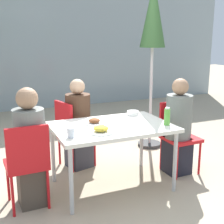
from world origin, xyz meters
The scene contains 15 objects.
ground_plane centered at (0.00, 0.00, 0.00)m, with size 24.00×24.00×0.00m, color tan.
building_facade centered at (0.00, 4.40, 1.50)m, with size 10.00×0.20×3.00m.
dining_table centered at (0.00, 0.00, 0.67)m, with size 1.29×0.88×0.73m.
chair_left centered at (-0.94, -0.11, 0.52)m, with size 0.41×0.41×0.88m.
person_left centered at (-0.90, -0.03, 0.58)m, with size 0.31×0.31×1.21m.
chair_right centered at (0.95, 0.10, 0.52)m, with size 0.41×0.41×0.88m.
person_right centered at (0.90, 0.02, 0.57)m, with size 0.32×0.32×1.20m.
chair_far centered at (-0.27, 0.72, 0.52)m, with size 0.49×0.49×0.88m.
person_far centered at (-0.18, 0.69, 0.55)m, with size 0.35×0.35×1.16m.
closed_umbrella centered at (1.08, 1.01, 1.89)m, with size 0.38×0.38×2.47m.
plate_0 centered at (-0.21, -0.20, 0.76)m, with size 0.27×0.27×0.07m.
plate_1 centered at (-0.16, 0.13, 0.75)m, with size 0.23×0.23×0.07m.
bottle centered at (0.56, -0.23, 0.83)m, with size 0.07×0.07×0.20m.
drinking_cup centered at (-0.53, -0.23, 0.78)m, with size 0.08×0.08×0.09m.
salad_bowl centered at (0.42, 0.32, 0.76)m, with size 0.15×0.15×0.05m.
Camera 1 is at (-1.30, -3.03, 1.69)m, focal length 50.00 mm.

